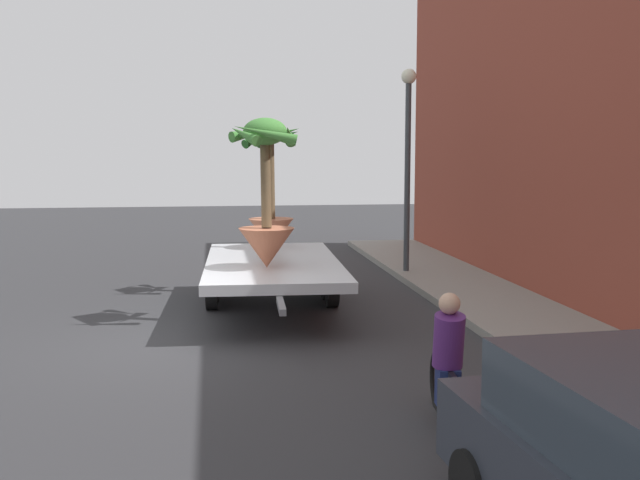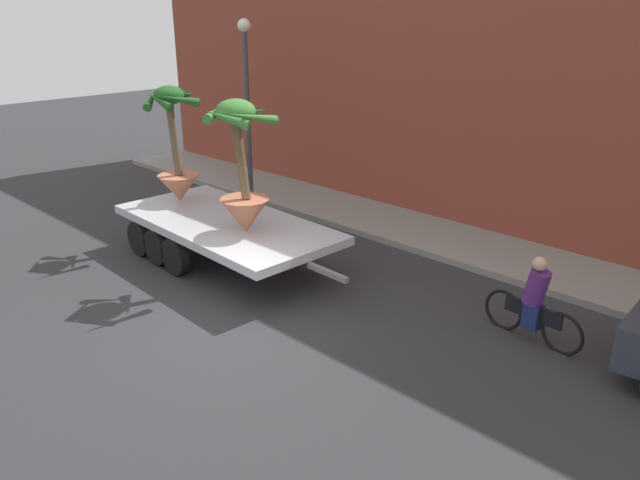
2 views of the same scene
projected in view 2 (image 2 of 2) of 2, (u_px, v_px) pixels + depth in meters
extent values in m
plane|color=#2D2D30|center=(234.00, 327.00, 10.79)|extent=(60.00, 60.00, 0.00)
cube|color=gray|center=(431.00, 235.00, 14.88)|extent=(24.00, 2.20, 0.15)
cube|color=brown|center=(482.00, 68.00, 14.66)|extent=(24.00, 1.20, 7.80)
cube|color=#B7BABF|center=(226.00, 224.00, 13.22)|extent=(5.35, 2.71, 0.18)
cylinder|color=black|center=(226.00, 215.00, 15.28)|extent=(0.81, 0.25, 0.80)
cylinder|color=black|center=(141.00, 238.00, 13.77)|extent=(0.81, 0.25, 0.80)
cylinder|color=black|center=(244.00, 222.00, 14.79)|extent=(0.81, 0.25, 0.80)
cylinder|color=black|center=(157.00, 247.00, 13.27)|extent=(0.81, 0.25, 0.80)
cylinder|color=black|center=(263.00, 230.00, 14.29)|extent=(0.81, 0.25, 0.80)
cylinder|color=black|center=(175.00, 256.00, 12.78)|extent=(0.81, 0.25, 0.80)
cube|color=slate|center=(328.00, 273.00, 11.17)|extent=(1.00, 0.14, 0.10)
cone|color=#C17251|center=(179.00, 188.00, 14.39)|extent=(0.97, 0.97, 0.62)
cylinder|color=brown|center=(174.00, 136.00, 13.99)|extent=(0.35, 0.17, 1.83)
ellipsoid|color=#235B23|center=(169.00, 95.00, 13.69)|extent=(0.68, 0.68, 0.43)
cone|color=#235B23|center=(179.00, 99.00, 13.39)|extent=(0.28, 0.96, 0.41)
cone|color=#235B23|center=(187.00, 95.00, 13.91)|extent=(0.88, 0.41, 0.33)
cone|color=#235B23|center=(174.00, 94.00, 14.11)|extent=(0.78, 0.74, 0.34)
cone|color=#235B23|center=(152.00, 99.00, 13.74)|extent=(0.68, 0.74, 0.49)
cone|color=#235B23|center=(159.00, 101.00, 13.44)|extent=(0.73, 0.41, 0.46)
cone|color=#B26647|center=(246.00, 215.00, 12.36)|extent=(1.00, 1.00, 0.71)
cylinder|color=brown|center=(240.00, 156.00, 11.98)|extent=(0.44, 0.18, 1.71)
ellipsoid|color=#428438|center=(236.00, 112.00, 11.73)|extent=(0.78, 0.78, 0.49)
cone|color=#428438|center=(253.00, 117.00, 11.37)|extent=(0.27, 1.11, 0.43)
cone|color=#428438|center=(255.00, 113.00, 11.98)|extent=(0.90, 0.35, 0.44)
cone|color=#428438|center=(233.00, 110.00, 12.17)|extent=(0.66, 0.92, 0.41)
cone|color=#428438|center=(214.00, 113.00, 11.81)|extent=(0.65, 0.84, 0.33)
cone|color=#428438|center=(227.00, 118.00, 11.36)|extent=(0.88, 0.60, 0.43)
torus|color=black|center=(562.00, 334.00, 9.88)|extent=(0.74, 0.13, 0.74)
torus|color=black|center=(503.00, 310.00, 10.66)|extent=(0.74, 0.13, 0.74)
cube|color=black|center=(533.00, 312.00, 10.21)|extent=(1.04, 0.16, 0.28)
cylinder|color=#51236B|center=(536.00, 287.00, 10.05)|extent=(0.47, 0.38, 0.65)
sphere|color=tan|center=(540.00, 264.00, 9.90)|extent=(0.24, 0.24, 0.24)
cube|color=navy|center=(532.00, 316.00, 10.24)|extent=(0.30, 0.27, 0.44)
cylinder|color=#383D42|center=(248.00, 115.00, 17.25)|extent=(0.14, 0.14, 4.50)
sphere|color=#EAEACC|center=(244.00, 25.00, 16.40)|extent=(0.36, 0.36, 0.36)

